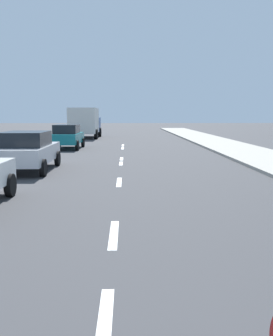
% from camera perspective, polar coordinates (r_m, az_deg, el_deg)
% --- Properties ---
extents(ground_plane, '(160.00, 160.00, 0.00)m').
position_cam_1_polar(ground_plane, '(17.56, -2.28, 0.47)').
color(ground_plane, '#38383A').
extents(sidewalk_strip, '(3.60, 80.00, 0.14)m').
position_cam_1_polar(sidewalk_strip, '(20.74, 18.12, 1.42)').
color(sidewalk_strip, '#9E998E').
rests_on(sidewalk_strip, ground).
extents(lane_stripe_2, '(0.16, 1.80, 0.01)m').
position_cam_1_polar(lane_stripe_2, '(4.54, -4.70, -21.97)').
color(lane_stripe_2, white).
rests_on(lane_stripe_2, ground).
extents(lane_stripe_3, '(0.16, 1.80, 0.01)m').
position_cam_1_polar(lane_stripe_3, '(7.54, -3.32, -9.56)').
color(lane_stripe_3, white).
rests_on(lane_stripe_3, ground).
extents(lane_stripe_4, '(0.16, 1.80, 0.01)m').
position_cam_1_polar(lane_stripe_4, '(13.10, -2.54, -2.05)').
color(lane_stripe_4, white).
rests_on(lane_stripe_4, ground).
extents(lane_stripe_5, '(0.16, 1.80, 0.01)m').
position_cam_1_polar(lane_stripe_5, '(18.20, -2.25, 0.75)').
color(lane_stripe_5, white).
rests_on(lane_stripe_5, ground).
extents(lane_stripe_6, '(0.16, 1.80, 0.01)m').
position_cam_1_polar(lane_stripe_6, '(19.64, -2.20, 1.27)').
color(lane_stripe_6, white).
rests_on(lane_stripe_6, ground).
extents(lane_stripe_7, '(0.16, 1.80, 0.01)m').
position_cam_1_polar(lane_stripe_7, '(26.02, -2.03, 2.89)').
color(lane_stripe_7, white).
rests_on(lane_stripe_7, ground).
extents(lane_stripe_8, '(0.16, 1.80, 0.01)m').
position_cam_1_polar(lane_stripe_8, '(28.36, -1.99, 3.31)').
color(lane_stripe_8, white).
rests_on(lane_stripe_8, ground).
extents(parked_car_silver, '(2.03, 4.41, 1.57)m').
position_cam_1_polar(parked_car_silver, '(16.16, -15.63, 2.54)').
color(parked_car_silver, '#B7BABF').
rests_on(parked_car_silver, ground).
extents(parked_car_teal, '(1.92, 3.98, 1.57)m').
position_cam_1_polar(parked_car_teal, '(25.98, -10.03, 4.61)').
color(parked_car_teal, '#14727A').
rests_on(parked_car_teal, ground).
extents(delivery_truck, '(2.77, 6.29, 2.80)m').
position_cam_1_polar(delivery_truck, '(37.44, -7.51, 6.65)').
color(delivery_truck, '#23478C').
rests_on(delivery_truck, ground).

